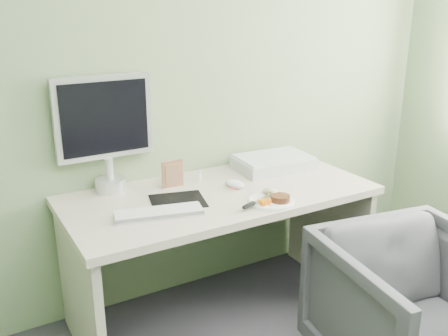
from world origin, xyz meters
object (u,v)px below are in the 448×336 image
plate (271,201)px  scanner (273,163)px  desk (220,224)px  monitor (105,127)px  desk_chair (414,312)px

plate → scanner: 0.53m
desk → monitor: monitor is taller
scanner → monitor: bearing=175.2°
monitor → desk_chair: (0.99, -1.19, -0.72)m
monitor → desk: bearing=-33.7°
desk → monitor: (-0.49, 0.32, 0.52)m
desk → plate: bearing=-60.3°
scanner → desk_chair: 1.13m
plate → monitor: monitor is taller
monitor → scanner: bearing=-9.3°
desk → plate: (0.15, -0.25, 0.19)m
scanner → monitor: size_ratio=0.73×
monitor → desk_chair: bearing=-50.9°
desk_chair → monitor: bearing=138.7°
monitor → desk_chair: 1.71m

